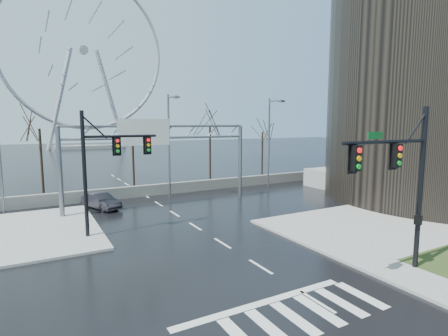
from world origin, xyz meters
TOP-DOWN VIEW (x-y plane):
  - ground at (0.00, 0.00)m, footprint 260.00×260.00m
  - sidewalk_right_ext at (10.00, 2.00)m, footprint 12.00×10.00m
  - sidewalk_far at (-11.00, 12.00)m, footprint 10.00×12.00m
  - tower_podium at (29.00, 8.00)m, footprint 22.00×18.00m
  - barrier_wall at (0.00, 20.00)m, footprint 52.00×0.50m
  - signal_mast_near at (5.14, -4.04)m, footprint 5.52×0.41m
  - signal_mast_far at (-5.87, 8.96)m, footprint 4.72×0.41m
  - sign_gantry at (-0.38, 14.96)m, footprint 16.36×0.40m
  - streetlight_mid at (2.00, 18.16)m, footprint 0.50×2.55m
  - streetlight_right at (14.00, 18.16)m, footprint 0.50×2.55m
  - tree_left at (-9.00, 23.50)m, footprint 3.75×3.75m
  - tree_center at (0.00, 24.50)m, footprint 3.25×3.25m
  - tree_right at (9.00, 23.50)m, footprint 3.90×3.90m
  - tree_far_right at (17.00, 24.00)m, footprint 3.40×3.40m
  - ferris_wheel at (5.00, 95.00)m, footprint 45.00×6.00m
  - car at (-4.86, 16.63)m, footprint 2.91×4.29m

SIDE VIEW (x-z plane):
  - ground at x=0.00m, z-range 0.00..0.00m
  - sidewalk_right_ext at x=10.00m, z-range 0.00..0.15m
  - sidewalk_far at x=-11.00m, z-range 0.00..0.15m
  - barrier_wall at x=0.00m, z-range 0.00..1.10m
  - car at x=-4.86m, z-range 0.00..1.34m
  - tower_podium at x=29.00m, z-range 0.00..2.00m
  - signal_mast_far at x=-5.87m, z-range 0.83..8.83m
  - signal_mast_near at x=5.14m, z-range 0.87..8.87m
  - tree_center at x=0.00m, z-range 1.92..8.42m
  - sign_gantry at x=-0.38m, z-range 1.38..8.98m
  - tree_far_right at x=17.00m, z-range 2.01..8.81m
  - streetlight_mid at x=2.00m, z-range 0.89..10.89m
  - streetlight_right at x=14.00m, z-range 0.89..10.89m
  - tree_left at x=-9.00m, z-range 2.23..9.73m
  - tree_right at x=9.00m, z-range 2.32..10.12m
  - ferris_wheel at x=5.00m, z-range 0.68..51.59m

